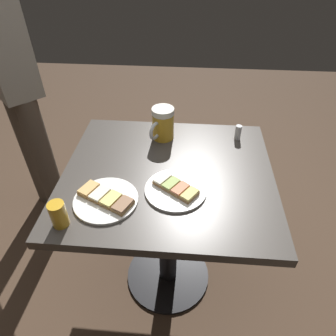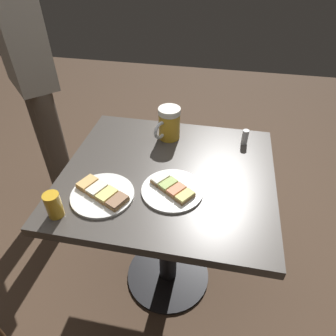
# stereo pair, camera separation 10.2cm
# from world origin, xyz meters

# --- Properties ---
(ground_plane) EXTENTS (6.00, 6.00, 0.00)m
(ground_plane) POSITION_xyz_m (0.00, 0.00, 0.00)
(ground_plane) COLOR #4C3828
(cafe_table) EXTENTS (0.74, 0.82, 0.74)m
(cafe_table) POSITION_xyz_m (0.00, 0.00, 0.59)
(cafe_table) COLOR black
(cafe_table) RESTS_ON ground_plane
(plate_near) EXTENTS (0.23, 0.23, 0.03)m
(plate_near) POSITION_xyz_m (0.18, -0.21, 0.75)
(plate_near) COLOR white
(plate_near) RESTS_ON cafe_table
(plate_far) EXTENTS (0.23, 0.23, 0.03)m
(plate_far) POSITION_xyz_m (0.10, 0.04, 0.75)
(plate_far) COLOR white
(plate_far) RESTS_ON cafe_table
(beer_mug) EXTENTS (0.14, 0.10, 0.15)m
(beer_mug) POSITION_xyz_m (-0.24, -0.04, 0.82)
(beer_mug) COLOR gold
(beer_mug) RESTS_ON cafe_table
(beer_glass_small) EXTENTS (0.05, 0.05, 0.09)m
(beer_glass_small) POSITION_xyz_m (0.29, -0.33, 0.79)
(beer_glass_small) COLOR gold
(beer_glass_small) RESTS_ON cafe_table
(salt_shaker) EXTENTS (0.03, 0.03, 0.07)m
(salt_shaker) POSITION_xyz_m (-0.26, 0.29, 0.78)
(salt_shaker) COLOR silver
(salt_shaker) RESTS_ON cafe_table
(patron_standing) EXTENTS (0.35, 0.36, 1.62)m
(patron_standing) POSITION_xyz_m (-0.46, -0.81, 0.94)
(patron_standing) COLOR #51473D
(patron_standing) RESTS_ON ground_plane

